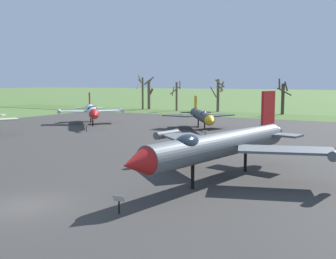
{
  "coord_description": "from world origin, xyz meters",
  "views": [
    {
      "loc": [
        15.41,
        -13.3,
        6.07
      ],
      "look_at": [
        -1.53,
        16.96,
        1.94
      ],
      "focal_mm": 43.26,
      "sensor_mm": 36.0,
      "label": 1
    }
  ],
  "objects_px": {
    "jet_fighter_front_left": "(92,111)",
    "info_placard_rear_center": "(205,133)",
    "info_placard_front_left": "(86,126)",
    "jet_fighter_rear_left": "(220,144)",
    "jet_fighter_rear_center": "(202,116)",
    "info_placard_rear_left": "(119,202)"
  },
  "relations": [
    {
      "from": "info_placard_front_left",
      "to": "jet_fighter_rear_center",
      "type": "bearing_deg",
      "value": 36.92
    },
    {
      "from": "jet_fighter_front_left",
      "to": "jet_fighter_rear_center",
      "type": "relative_size",
      "value": 0.99
    },
    {
      "from": "jet_fighter_front_left",
      "to": "info_placard_rear_center",
      "type": "xyz_separation_m",
      "value": [
        19.65,
        -5.03,
        -1.38
      ]
    },
    {
      "from": "jet_fighter_front_left",
      "to": "jet_fighter_rear_left",
      "type": "height_order",
      "value": "jet_fighter_rear_left"
    },
    {
      "from": "info_placard_front_left",
      "to": "jet_fighter_rear_center",
      "type": "relative_size",
      "value": 0.09
    },
    {
      "from": "info_placard_rear_left",
      "to": "jet_fighter_front_left",
      "type": "bearing_deg",
      "value": 131.6
    },
    {
      "from": "info_placard_front_left",
      "to": "info_placard_rear_left",
      "type": "xyz_separation_m",
      "value": [
        21.36,
        -22.66,
        -0.12
      ]
    },
    {
      "from": "info_placard_front_left",
      "to": "jet_fighter_rear_left",
      "type": "xyz_separation_m",
      "value": [
        22.95,
        -14.41,
        1.54
      ]
    },
    {
      "from": "jet_fighter_front_left",
      "to": "info_placard_rear_left",
      "type": "distance_m",
      "value": 39.69
    },
    {
      "from": "info_placard_rear_left",
      "to": "jet_fighter_rear_left",
      "type": "bearing_deg",
      "value": 79.13
    },
    {
      "from": "jet_fighter_rear_left",
      "to": "jet_fighter_rear_center",
      "type": "bearing_deg",
      "value": 116.99
    },
    {
      "from": "jet_fighter_front_left",
      "to": "info_placard_rear_left",
      "type": "relative_size",
      "value": 12.66
    },
    {
      "from": "info_placard_front_left",
      "to": "info_placard_rear_center",
      "type": "bearing_deg",
      "value": 7.62
    },
    {
      "from": "jet_fighter_rear_center",
      "to": "info_placard_rear_left",
      "type": "distance_m",
      "value": 32.76
    },
    {
      "from": "info_placard_rear_center",
      "to": "info_placard_front_left",
      "type": "bearing_deg",
      "value": -172.38
    },
    {
      "from": "info_placard_rear_center",
      "to": "jet_fighter_rear_center",
      "type": "bearing_deg",
      "value": 117.47
    },
    {
      "from": "jet_fighter_rear_center",
      "to": "info_placard_rear_center",
      "type": "relative_size",
      "value": 13.05
    },
    {
      "from": "jet_fighter_front_left",
      "to": "info_placard_rear_center",
      "type": "distance_m",
      "value": 20.33
    },
    {
      "from": "jet_fighter_front_left",
      "to": "jet_fighter_rear_left",
      "type": "xyz_separation_m",
      "value": [
        27.92,
        -21.4,
        0.29
      ]
    },
    {
      "from": "info_placard_front_left",
      "to": "info_placard_rear_left",
      "type": "height_order",
      "value": "info_placard_front_left"
    },
    {
      "from": "jet_fighter_front_left",
      "to": "jet_fighter_rear_left",
      "type": "relative_size",
      "value": 0.76
    },
    {
      "from": "jet_fighter_rear_center",
      "to": "jet_fighter_rear_left",
      "type": "bearing_deg",
      "value": -63.01
    }
  ]
}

